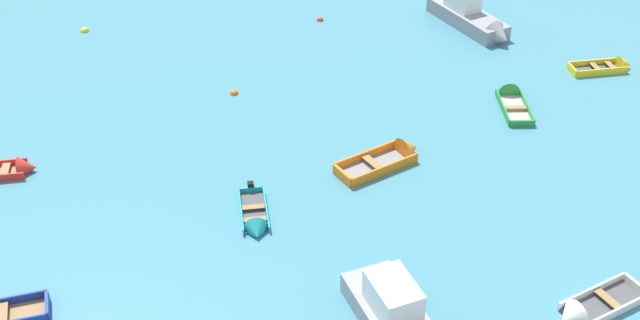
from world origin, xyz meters
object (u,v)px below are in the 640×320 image
object	(u,v)px
mooring_buoy_near_foreground	(85,31)
motor_launch_grey_back_row_right	(472,17)
rowboat_red_center	(9,170)
mooring_buoy_central	(320,20)
mooring_buoy_outer_edge	(234,94)
rowboat_white_back_row_left	(583,312)
rowboat_yellow_far_right	(613,67)
rowboat_green_outer_left	(510,97)
rowboat_turquoise_near_right	(255,223)
rowboat_orange_midfield_right	(395,156)

from	to	relation	value
mooring_buoy_near_foreground	motor_launch_grey_back_row_right	bearing A→B (deg)	-13.41
motor_launch_grey_back_row_right	mooring_buoy_near_foreground	distance (m)	21.44
rowboat_red_center	mooring_buoy_central	bearing A→B (deg)	34.54
mooring_buoy_outer_edge	mooring_buoy_central	world-z (taller)	mooring_buoy_outer_edge
rowboat_white_back_row_left	mooring_buoy_near_foreground	world-z (taller)	rowboat_white_back_row_left
rowboat_yellow_far_right	rowboat_green_outer_left	world-z (taller)	rowboat_green_outer_left
rowboat_yellow_far_right	mooring_buoy_outer_edge	world-z (taller)	rowboat_yellow_far_right
rowboat_turquoise_near_right	mooring_buoy_central	xyz separation A→B (m)	(6.96, 16.97, -0.14)
rowboat_yellow_far_right	rowboat_turquoise_near_right	bearing A→B (deg)	-159.07
rowboat_orange_midfield_right	rowboat_yellow_far_right	bearing A→B (deg)	19.79
rowboat_white_back_row_left	rowboat_orange_midfield_right	size ratio (longest dim) A/B	0.89
rowboat_green_outer_left	motor_launch_grey_back_row_right	xyz separation A→B (m)	(1.43, 7.82, 0.46)
mooring_buoy_central	motor_launch_grey_back_row_right	bearing A→B (deg)	-21.05
rowboat_orange_midfield_right	mooring_buoy_central	size ratio (longest dim) A/B	10.57
mooring_buoy_near_foreground	rowboat_turquoise_near_right	bearing A→B (deg)	-72.43
rowboat_white_back_row_left	rowboat_orange_midfield_right	distance (m)	10.52
rowboat_red_center	rowboat_white_back_row_left	bearing A→B (deg)	-35.05
rowboat_white_back_row_left	mooring_buoy_near_foreground	distance (m)	30.43
motor_launch_grey_back_row_right	mooring_buoy_outer_edge	size ratio (longest dim) A/B	15.10
rowboat_green_outer_left	motor_launch_grey_back_row_right	bearing A→B (deg)	79.61
rowboat_green_outer_left	motor_launch_grey_back_row_right	distance (m)	7.96
rowboat_red_center	mooring_buoy_near_foreground	bearing A→B (deg)	76.19
rowboat_turquoise_near_right	rowboat_red_center	size ratio (longest dim) A/B	0.83
mooring_buoy_near_foreground	mooring_buoy_central	bearing A→B (deg)	-8.47
rowboat_green_outer_left	rowboat_red_center	bearing A→B (deg)	-179.32
rowboat_white_back_row_left	mooring_buoy_outer_edge	world-z (taller)	rowboat_white_back_row_left
rowboat_turquoise_near_right	motor_launch_grey_back_row_right	xyz separation A→B (m)	(14.86, 13.93, 0.48)
rowboat_orange_midfield_right	motor_launch_grey_back_row_right	xyz separation A→B (m)	(8.34, 11.14, 0.42)
rowboat_yellow_far_right	mooring_buoy_near_foreground	distance (m)	28.15
rowboat_turquoise_near_right	rowboat_yellow_far_right	size ratio (longest dim) A/B	0.97
rowboat_yellow_far_right	mooring_buoy_central	xyz separation A→B (m)	(-12.82, 9.40, -0.17)
mooring_buoy_central	mooring_buoy_outer_edge	bearing A→B (deg)	-131.21
rowboat_yellow_far_right	mooring_buoy_outer_edge	bearing A→B (deg)	172.67
rowboat_white_back_row_left	mooring_buoy_outer_edge	distance (m)	19.34
rowboat_yellow_far_right	rowboat_orange_midfield_right	bearing A→B (deg)	-160.21
rowboat_green_outer_left	mooring_buoy_near_foreground	size ratio (longest dim) A/B	7.36
rowboat_green_outer_left	rowboat_white_back_row_left	world-z (taller)	rowboat_white_back_row_left
rowboat_orange_midfield_right	mooring_buoy_near_foreground	xyz separation A→B (m)	(-12.51, 16.10, -0.20)
rowboat_yellow_far_right	rowboat_orange_midfield_right	distance (m)	14.10
rowboat_turquoise_near_right	rowboat_red_center	distance (m)	10.90
motor_launch_grey_back_row_right	rowboat_yellow_far_right	bearing A→B (deg)	-52.25
rowboat_red_center	rowboat_turquoise_near_right	bearing A→B (deg)	-32.47
rowboat_orange_midfield_right	rowboat_green_outer_left	bearing A→B (deg)	25.67
rowboat_turquoise_near_right	mooring_buoy_outer_edge	xyz separation A→B (m)	(0.86, 10.00, -0.14)
rowboat_red_center	mooring_buoy_central	size ratio (longest dim) A/B	9.89
motor_launch_grey_back_row_right	mooring_buoy_central	world-z (taller)	motor_launch_grey_back_row_right
motor_launch_grey_back_row_right	rowboat_turquoise_near_right	bearing A→B (deg)	-136.85
rowboat_turquoise_near_right	mooring_buoy_outer_edge	bearing A→B (deg)	85.08
rowboat_red_center	rowboat_green_outer_left	xyz separation A→B (m)	(22.62, 0.27, -0.01)
rowboat_green_outer_left	rowboat_orange_midfield_right	world-z (taller)	rowboat_orange_midfield_right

